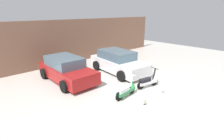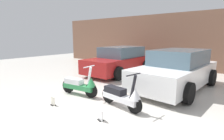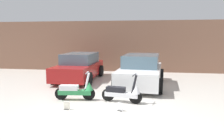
{
  "view_description": "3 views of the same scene",
  "coord_description": "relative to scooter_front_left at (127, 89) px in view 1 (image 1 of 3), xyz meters",
  "views": [
    {
      "loc": [
        -7.05,
        -4.53,
        4.04
      ],
      "look_at": [
        -0.57,
        2.34,
        0.83
      ],
      "focal_mm": 28.0,
      "sensor_mm": 36.0,
      "label": 1
    },
    {
      "loc": [
        3.14,
        -3.25,
        1.95
      ],
      "look_at": [
        -0.85,
        2.04,
        0.71
      ],
      "focal_mm": 28.0,
      "sensor_mm": 36.0,
      "label": 2
    },
    {
      "loc": [
        1.29,
        -6.94,
        2.3
      ],
      "look_at": [
        -0.06,
        2.22,
        0.92
      ],
      "focal_mm": 35.0,
      "sensor_mm": 36.0,
      "label": 3
    }
  ],
  "objects": [
    {
      "name": "wall_back",
      "position": [
        1.16,
        7.2,
        1.34
      ],
      "size": [
        19.6,
        0.12,
        3.42
      ],
      "primitive_type": "cube",
      "color": "#845B47",
      "rests_on": "ground_plane"
    },
    {
      "name": "scooter_front_right",
      "position": [
        1.74,
        -0.07,
        -0.0
      ],
      "size": [
        1.48,
        0.59,
        1.04
      ],
      "rotation": [
        0.0,
        0.0,
        -0.18
      ],
      "color": "black",
      "rests_on": "ground_plane"
    },
    {
      "name": "ground_plane",
      "position": [
        1.16,
        -0.67,
        -0.37
      ],
      "size": [
        28.0,
        28.0,
        0.0
      ],
      "primitive_type": "plane",
      "color": "beige"
    },
    {
      "name": "car_rear_left",
      "position": [
        -1.07,
        3.91,
        0.32
      ],
      "size": [
        2.13,
        4.3,
        1.45
      ],
      "rotation": [
        0.0,
        0.0,
        -1.59
      ],
      "color": "maroon",
      "rests_on": "ground_plane"
    },
    {
      "name": "placard_near_left_scooter",
      "position": [
        0.01,
        -1.1,
        -0.26
      ],
      "size": [
        0.2,
        0.15,
        0.26
      ],
      "rotation": [
        0.0,
        0.0,
        -0.18
      ],
      "color": "black",
      "rests_on": "ground_plane"
    },
    {
      "name": "placard_near_right_scooter",
      "position": [
        1.74,
        -0.98,
        -0.26
      ],
      "size": [
        0.2,
        0.18,
        0.26
      ],
      "rotation": [
        0.0,
        0.0,
        -0.43
      ],
      "color": "black",
      "rests_on": "ground_plane"
    },
    {
      "name": "car_rear_center",
      "position": [
        2.31,
        2.88,
        0.34
      ],
      "size": [
        2.42,
        4.52,
        1.48
      ],
      "rotation": [
        0.0,
        0.0,
        -1.66
      ],
      "color": "white",
      "rests_on": "ground_plane"
    },
    {
      "name": "scooter_front_left",
      "position": [
        0.0,
        0.0,
        0.0
      ],
      "size": [
        1.5,
        0.54,
        1.05
      ],
      "rotation": [
        0.0,
        0.0,
        0.1
      ],
      "color": "black",
      "rests_on": "ground_plane"
    }
  ]
}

